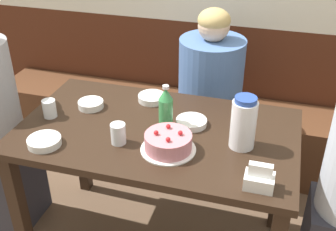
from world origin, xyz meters
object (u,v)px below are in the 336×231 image
object	(u,v)px
glass_water_tall	(118,134)
napkin_holder	(259,179)
bowl_soup_white	(44,141)
bowl_side_dish	(152,98)
soju_bottle	(166,108)
water_pitcher	(243,123)
birthday_cake	(168,142)
bowl_rice_small	(191,122)
glass_tumbler_short	(49,109)
bench_seat	(195,131)
person_grey_tee	(209,104)
bowl_sauce_shallow	(91,104)

from	to	relation	value
glass_water_tall	napkin_holder	bearing A→B (deg)	-11.89
bowl_soup_white	bowl_side_dish	world-z (taller)	same
soju_bottle	napkin_holder	distance (m)	0.55
water_pitcher	napkin_holder	distance (m)	0.28
birthday_cake	bowl_rice_small	world-z (taller)	birthday_cake
bowl_soup_white	glass_tumbler_short	world-z (taller)	glass_tumbler_short
water_pitcher	bowl_side_dish	world-z (taller)	water_pitcher
bench_seat	birthday_cake	xyz separation A→B (m)	(0.09, -0.97, 0.56)
bowl_rice_small	glass_tumbler_short	xyz separation A→B (m)	(-0.66, -0.12, 0.03)
bowl_side_dish	person_grey_tee	distance (m)	0.49
water_pitcher	glass_water_tall	size ratio (longest dim) A/B	2.54
water_pitcher	bowl_rice_small	xyz separation A→B (m)	(-0.24, 0.11, -0.10)
bowl_soup_white	water_pitcher	bearing A→B (deg)	15.69
bowl_soup_white	bowl_side_dish	bearing A→B (deg)	57.75
person_grey_tee	glass_water_tall	bearing A→B (deg)	-17.83
water_pitcher	soju_bottle	size ratio (longest dim) A/B	1.11
bowl_side_dish	napkin_holder	bearing A→B (deg)	-41.94
birthday_cake	napkin_holder	world-z (taller)	napkin_holder
bowl_rice_small	glass_water_tall	size ratio (longest dim) A/B	1.55
birthday_cake	soju_bottle	size ratio (longest dim) A/B	1.11
bowl_soup_white	bowl_rice_small	xyz separation A→B (m)	(0.57, 0.33, -0.00)
birthday_cake	person_grey_tee	xyz separation A→B (m)	(0.03, 0.77, -0.22)
bowl_sauce_shallow	glass_water_tall	distance (m)	0.36
birthday_cake	napkin_holder	distance (m)	0.41
bowl_soup_white	person_grey_tee	bearing A→B (deg)	58.07
birthday_cake	bowl_rice_small	bearing A→B (deg)	78.17
glass_water_tall	soju_bottle	bearing A→B (deg)	48.38
bowl_rice_small	birthday_cake	bearing A→B (deg)	-101.83
bowl_soup_white	soju_bottle	bearing A→B (deg)	31.62
water_pitcher	glass_tumbler_short	bearing A→B (deg)	-179.47
bowl_sauce_shallow	glass_tumbler_short	size ratio (longest dim) A/B	1.45
soju_bottle	glass_water_tall	world-z (taller)	soju_bottle
bench_seat	soju_bottle	xyz separation A→B (m)	(0.03, -0.80, 0.62)
bench_seat	birthday_cake	distance (m)	1.13
bench_seat	person_grey_tee	world-z (taller)	person_grey_tee
bench_seat	glass_water_tall	size ratio (longest dim) A/B	30.08
birthday_cake	glass_tumbler_short	world-z (taller)	birthday_cake
water_pitcher	person_grey_tee	world-z (taller)	person_grey_tee
soju_bottle	bowl_soup_white	bearing A→B (deg)	-148.38
soju_bottle	bowl_sauce_shallow	world-z (taller)	soju_bottle
water_pitcher	soju_bottle	xyz separation A→B (m)	(-0.35, 0.05, -0.01)
bowl_rice_small	person_grey_tee	size ratio (longest dim) A/B	0.13
bowl_soup_white	glass_water_tall	bearing A→B (deg)	19.03
glass_water_tall	glass_tumbler_short	size ratio (longest dim) A/B	1.07
napkin_holder	bench_seat	bearing A→B (deg)	113.60
bench_seat	soju_bottle	world-z (taller)	soju_bottle
bowl_sauce_shallow	person_grey_tee	world-z (taller)	person_grey_tee
birthday_cake	bowl_side_dish	size ratio (longest dim) A/B	1.68
bowl_side_dish	bowl_soup_white	bearing A→B (deg)	-122.25
bowl_soup_white	glass_tumbler_short	distance (m)	0.24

